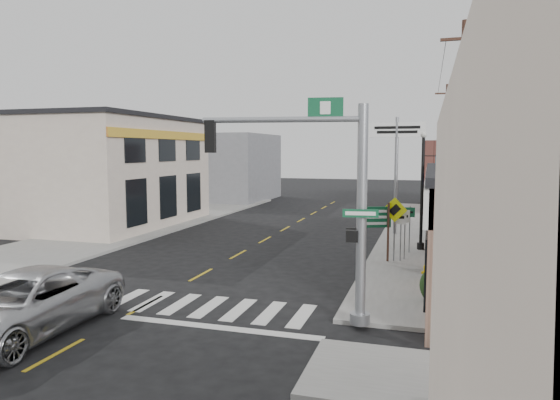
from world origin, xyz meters
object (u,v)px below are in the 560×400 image
(suv, at_px, (23,304))
(dance_center_sign, at_px, (397,146))
(fire_hydrant, at_px, (426,273))
(bare_tree, at_px, (470,176))
(utility_pole_near, at_px, (461,154))
(utility_pole_far, at_px, (446,152))
(traffic_signal_pole, at_px, (335,190))
(lamp_post, at_px, (424,182))
(guide_sign, at_px, (374,223))

(suv, relative_size, dance_center_sign, 0.90)
(fire_hydrant, xyz_separation_m, bare_tree, (1.42, 0.90, 3.45))
(utility_pole_near, bearing_deg, utility_pole_far, 91.00)
(fire_hydrant, bearing_deg, traffic_signal_pole, -117.00)
(fire_hydrant, distance_m, dance_center_sign, 11.78)
(dance_center_sign, bearing_deg, utility_pole_far, 66.75)
(dance_center_sign, bearing_deg, traffic_signal_pole, -88.51)
(traffic_signal_pole, relative_size, dance_center_sign, 0.93)
(fire_hydrant, distance_m, utility_pole_far, 16.70)
(dance_center_sign, relative_size, utility_pole_far, 0.74)
(lamp_post, distance_m, utility_pole_near, 6.94)
(guide_sign, bearing_deg, dance_center_sign, 65.78)
(suv, height_order, dance_center_sign, dance_center_sign)
(utility_pole_near, relative_size, utility_pole_far, 1.00)
(guide_sign, height_order, utility_pole_far, utility_pole_far)
(suv, distance_m, dance_center_sign, 20.81)
(utility_pole_near, bearing_deg, fire_hydrant, 163.83)
(fire_hydrant, bearing_deg, utility_pole_near, -17.18)
(suv, xyz_separation_m, fire_hydrant, (10.26, 7.82, -0.31))
(traffic_signal_pole, relative_size, guide_sign, 2.43)
(traffic_signal_pole, bearing_deg, guide_sign, 80.32)
(fire_hydrant, height_order, dance_center_sign, dance_center_sign)
(bare_tree, bearing_deg, lamp_post, 106.86)
(lamp_post, relative_size, dance_center_sign, 0.85)
(guide_sign, height_order, fire_hydrant, guide_sign)
(traffic_signal_pole, xyz_separation_m, guide_sign, (0.26, 8.08, -2.01))
(suv, relative_size, fire_hydrant, 8.44)
(lamp_post, xyz_separation_m, utility_pole_near, (1.24, -6.69, 1.36))
(dance_center_sign, bearing_deg, fire_hydrant, -76.54)
(dance_center_sign, bearing_deg, bare_tree, -67.88)
(bare_tree, distance_m, utility_pole_far, 15.25)
(traffic_signal_pole, height_order, bare_tree, traffic_signal_pole)
(suv, bearing_deg, dance_center_sign, 64.63)
(fire_hydrant, bearing_deg, utility_pole_far, 86.45)
(traffic_signal_pole, xyz_separation_m, utility_pole_near, (3.46, 4.51, 0.95))
(utility_pole_near, height_order, utility_pole_far, utility_pole_near)
(suv, distance_m, lamp_post, 17.57)
(lamp_post, relative_size, bare_tree, 1.15)
(suv, xyz_separation_m, traffic_signal_pole, (7.80, 3.00, 2.97))
(suv, height_order, utility_pole_far, utility_pole_far)
(dance_center_sign, xyz_separation_m, utility_pole_near, (2.79, -11.00, -0.37))
(lamp_post, bearing_deg, traffic_signal_pole, -112.67)
(utility_pole_near, distance_m, utility_pole_far, 16.44)
(traffic_signal_pole, distance_m, utility_pole_far, 21.25)
(utility_pole_near, bearing_deg, guide_sign, 132.88)
(suv, distance_m, utility_pole_near, 14.09)
(dance_center_sign, relative_size, utility_pole_near, 0.73)
(guide_sign, distance_m, fire_hydrant, 4.13)
(lamp_post, xyz_separation_m, bare_tree, (1.66, -5.48, 0.57))
(utility_pole_near, xyz_separation_m, utility_pole_far, (0.00, 16.44, -0.02))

